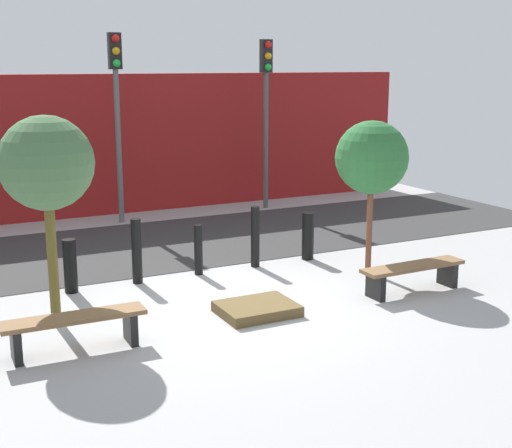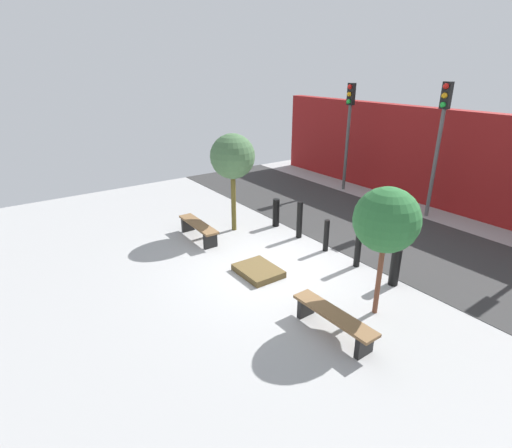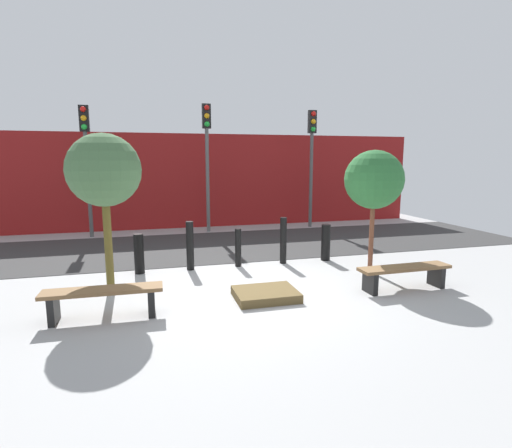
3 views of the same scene
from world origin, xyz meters
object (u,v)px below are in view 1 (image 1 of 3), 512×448
(bollard_far_left, at_px, (70,266))
(bollard_right, at_px, (255,237))
(bollard_left, at_px, (137,251))
(bench_left, at_px, (75,326))
(bollard_center, at_px, (198,250))
(tree_behind_left_bench, at_px, (46,165))
(bollard_far_right, at_px, (308,236))
(bench_right, at_px, (413,272))
(planter_bed, at_px, (257,309))
(tree_behind_right_bench, at_px, (372,158))
(traffic_light_mid_west, at_px, (117,95))
(traffic_light_mid_east, at_px, (266,94))

(bollard_far_left, height_order, bollard_right, bollard_right)
(bollard_far_left, relative_size, bollard_left, 0.79)
(bench_left, distance_m, bollard_center, 3.60)
(tree_behind_left_bench, distance_m, bollard_far_right, 5.30)
(bench_right, bearing_deg, bollard_far_left, 152.29)
(bench_right, height_order, planter_bed, bench_right)
(bench_right, relative_size, bollard_right, 1.66)
(tree_behind_right_bench, relative_size, traffic_light_mid_west, 0.63)
(traffic_light_mid_west, bearing_deg, bollard_left, -103.26)
(bollard_far_right, bearing_deg, bench_left, -153.41)
(bench_right, bearing_deg, traffic_light_mid_east, 80.41)
(tree_behind_left_bench, relative_size, bollard_far_left, 3.34)
(bench_left, xyz_separation_m, bollard_right, (3.75, 2.42, 0.20))
(planter_bed, bearing_deg, bench_left, -175.70)
(tree_behind_left_bench, height_order, bollard_left, tree_behind_left_bench)
(tree_behind_left_bench, xyz_separation_m, traffic_light_mid_west, (2.66, 5.84, 0.65))
(bollard_far_right, relative_size, traffic_light_mid_east, 0.21)
(tree_behind_left_bench, xyz_separation_m, bollard_center, (2.66, 1.22, -1.79))
(planter_bed, bearing_deg, traffic_light_mid_west, 90.00)
(planter_bed, distance_m, tree_behind_right_bench, 3.43)
(bollard_left, xyz_separation_m, traffic_light_mid_west, (1.09, 4.61, 2.33))
(tree_behind_left_bench, xyz_separation_m, tree_behind_right_bench, (5.32, 0.00, -0.22))
(tree_behind_left_bench, distance_m, traffic_light_mid_east, 8.66)
(tree_behind_left_bench, bearing_deg, bench_right, -12.69)
(bollard_left, xyz_separation_m, bollard_right, (2.18, 0.00, 0.00))
(bench_left, distance_m, tree_behind_left_bench, 2.23)
(bench_left, bearing_deg, bollard_right, 33.97)
(tree_behind_left_bench, distance_m, bollard_left, 2.61)
(tree_behind_right_bench, xyz_separation_m, traffic_light_mid_west, (-2.66, 5.84, 0.87))
(bollard_right, distance_m, bollard_far_right, 1.09)
(bench_right, xyz_separation_m, planter_bed, (-2.66, 0.20, -0.25))
(planter_bed, bearing_deg, traffic_light_mid_east, 61.51)
(bench_right, bearing_deg, tree_behind_right_bench, 88.89)
(tree_behind_right_bench, bearing_deg, traffic_light_mid_west, 114.51)
(bench_right, height_order, bollard_far_right, bollard_far_right)
(planter_bed, distance_m, bollard_far_right, 3.13)
(bench_right, xyz_separation_m, bollard_right, (-1.57, 2.42, 0.22))
(bollard_center, bearing_deg, bollard_left, 180.00)
(planter_bed, bearing_deg, tree_behind_left_bench, 159.43)
(bench_right, xyz_separation_m, bollard_far_right, (-0.49, 2.42, 0.11))
(bollard_center, distance_m, bollard_right, 1.09)
(tree_behind_left_bench, distance_m, bollard_center, 3.43)
(bench_left, bearing_deg, bench_right, 1.11)
(tree_behind_right_bench, bearing_deg, bollard_right, 142.16)
(bench_right, relative_size, traffic_light_mid_west, 0.43)
(bench_left, height_order, bollard_far_right, bollard_far_right)
(planter_bed, distance_m, tree_behind_left_bench, 3.56)
(bench_right, xyz_separation_m, bollard_center, (-2.66, 2.42, 0.11))
(planter_bed, distance_m, bollard_left, 2.52)
(bollard_center, bearing_deg, traffic_light_mid_west, 90.00)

